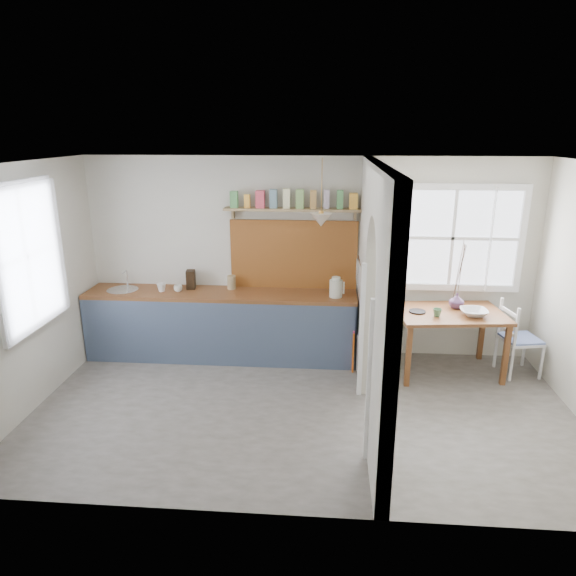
# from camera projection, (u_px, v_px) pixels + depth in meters

# --- Properties ---
(floor) EXTENTS (5.80, 3.20, 0.01)m
(floor) POSITION_uv_depth(u_px,v_px,m) (302.00, 410.00, 5.56)
(floor) COLOR gray
(floor) RESTS_ON ground
(ceiling) EXTENTS (5.80, 3.20, 0.01)m
(ceiling) POSITION_uv_depth(u_px,v_px,m) (304.00, 164.00, 4.79)
(ceiling) COLOR beige
(ceiling) RESTS_ON walls
(walls) EXTENTS (5.81, 3.21, 2.60)m
(walls) POSITION_uv_depth(u_px,v_px,m) (303.00, 296.00, 5.17)
(walls) COLOR beige
(walls) RESTS_ON floor
(partition) EXTENTS (0.12, 3.20, 2.60)m
(partition) POSITION_uv_depth(u_px,v_px,m) (373.00, 281.00, 5.13)
(partition) COLOR beige
(partition) RESTS_ON floor
(kitchen_window) EXTENTS (0.10, 1.16, 1.50)m
(kitchen_window) POSITION_uv_depth(u_px,v_px,m) (26.00, 257.00, 5.28)
(kitchen_window) COLOR white
(kitchen_window) RESTS_ON walls
(nook_window) EXTENTS (1.76, 0.10, 1.30)m
(nook_window) POSITION_uv_depth(u_px,v_px,m) (453.00, 238.00, 6.44)
(nook_window) COLOR white
(nook_window) RESTS_ON walls
(counter) EXTENTS (3.50, 0.60, 0.90)m
(counter) POSITION_uv_depth(u_px,v_px,m) (222.00, 324.00, 6.77)
(counter) COLOR brown
(counter) RESTS_ON floor
(sink) EXTENTS (0.40, 0.40, 0.02)m
(sink) POSITION_uv_depth(u_px,v_px,m) (123.00, 291.00, 6.71)
(sink) COLOR silver
(sink) RESTS_ON counter
(backsplash) EXTENTS (1.65, 0.03, 0.90)m
(backsplash) POSITION_uv_depth(u_px,v_px,m) (294.00, 255.00, 6.67)
(backsplash) COLOR #96531F
(backsplash) RESTS_ON walls
(shelf) EXTENTS (1.75, 0.20, 0.21)m
(shelf) POSITION_uv_depth(u_px,v_px,m) (293.00, 205.00, 6.40)
(shelf) COLOR #9E8059
(shelf) RESTS_ON walls
(pendant_lamp) EXTENTS (0.26, 0.26, 0.16)m
(pendant_lamp) POSITION_uv_depth(u_px,v_px,m) (321.00, 220.00, 6.09)
(pendant_lamp) COLOR silver
(pendant_lamp) RESTS_ON ceiling
(utensil_rail) EXTENTS (0.02, 0.50, 0.02)m
(utensil_rail) POSITION_uv_depth(u_px,v_px,m) (360.00, 261.00, 5.94)
(utensil_rail) COLOR silver
(utensil_rail) RESTS_ON partition
(dining_table) EXTENTS (1.35, 0.97, 0.79)m
(dining_table) POSITION_uv_depth(u_px,v_px,m) (447.00, 342.00, 6.33)
(dining_table) COLOR brown
(dining_table) RESTS_ON floor
(chair_left) EXTENTS (0.56, 0.56, 0.97)m
(chair_left) POSITION_uv_depth(u_px,v_px,m) (379.00, 331.00, 6.42)
(chair_left) COLOR white
(chair_left) RESTS_ON floor
(chair_right) EXTENTS (0.50, 0.50, 0.93)m
(chair_right) POSITION_uv_depth(u_px,v_px,m) (521.00, 338.00, 6.27)
(chair_right) COLOR white
(chair_right) RESTS_ON floor
(kettle) EXTENTS (0.25, 0.22, 0.26)m
(kettle) POSITION_uv_depth(u_px,v_px,m) (336.00, 287.00, 6.39)
(kettle) COLOR beige
(kettle) RESTS_ON counter
(mug_a) EXTENTS (0.15, 0.15, 0.11)m
(mug_a) POSITION_uv_depth(u_px,v_px,m) (162.00, 287.00, 6.63)
(mug_a) COLOR silver
(mug_a) RESTS_ON counter
(mug_b) EXTENTS (0.14, 0.14, 0.09)m
(mug_b) POSITION_uv_depth(u_px,v_px,m) (178.00, 288.00, 6.63)
(mug_b) COLOR silver
(mug_b) RESTS_ON counter
(knife_block) EXTENTS (0.13, 0.17, 0.24)m
(knife_block) POSITION_uv_depth(u_px,v_px,m) (191.00, 279.00, 6.75)
(knife_block) COLOR #392614
(knife_block) RESTS_ON counter
(jar) EXTENTS (0.15, 0.15, 0.18)m
(jar) POSITION_uv_depth(u_px,v_px,m) (231.00, 282.00, 6.73)
(jar) COLOR #9F885C
(jar) RESTS_ON counter
(towel_magenta) EXTENTS (0.02, 0.03, 0.53)m
(towel_magenta) POSITION_uv_depth(u_px,v_px,m) (353.00, 351.00, 6.36)
(towel_magenta) COLOR #D73278
(towel_magenta) RESTS_ON counter
(towel_orange) EXTENTS (0.02, 0.03, 0.54)m
(towel_orange) POSITION_uv_depth(u_px,v_px,m) (353.00, 354.00, 6.35)
(towel_orange) COLOR #CC5614
(towel_orange) RESTS_ON counter
(bowl) EXTENTS (0.32, 0.32, 0.08)m
(bowl) POSITION_uv_depth(u_px,v_px,m) (474.00, 312.00, 6.08)
(bowl) COLOR silver
(bowl) RESTS_ON dining_table
(table_cup) EXTENTS (0.13, 0.13, 0.10)m
(table_cup) POSITION_uv_depth(u_px,v_px,m) (437.00, 313.00, 6.05)
(table_cup) COLOR #4A7B53
(table_cup) RESTS_ON dining_table
(plate) EXTENTS (0.23, 0.23, 0.02)m
(plate) POSITION_uv_depth(u_px,v_px,m) (417.00, 311.00, 6.20)
(plate) COLOR black
(plate) RESTS_ON dining_table
(vase) EXTENTS (0.24, 0.24, 0.19)m
(vase) POSITION_uv_depth(u_px,v_px,m) (457.00, 301.00, 6.32)
(vase) COLOR #533557
(vase) RESTS_ON dining_table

